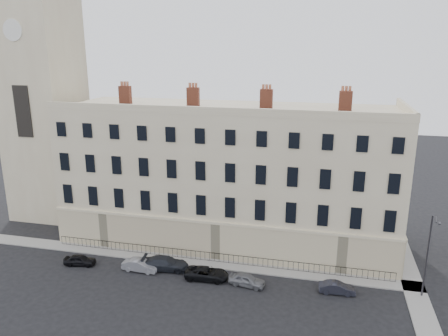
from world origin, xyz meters
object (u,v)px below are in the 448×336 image
(car_e, at_px, (247,280))
(streetlamp, at_px, (428,253))
(car_f, at_px, (337,288))
(car_d, at_px, (207,273))
(car_a, at_px, (80,260))
(car_b, at_px, (140,265))
(car_c, at_px, (165,263))

(car_e, distance_m, streetlamp, 15.92)
(car_f, bearing_deg, car_e, 90.69)
(car_f, xyz_separation_m, streetlamp, (7.32, 1.07, 3.75))
(car_d, bearing_deg, car_a, 87.92)
(car_d, distance_m, car_e, 3.94)
(streetlamp, bearing_deg, car_a, -166.10)
(car_b, bearing_deg, car_d, -88.39)
(car_b, bearing_deg, car_e, -89.85)
(car_a, distance_m, streetlamp, 32.78)
(car_b, xyz_separation_m, car_d, (6.76, -0.00, -0.01))
(car_a, xyz_separation_m, car_e, (17.12, 0.04, 0.04))
(car_c, distance_m, streetlamp, 24.05)
(car_a, relative_size, car_c, 0.69)
(car_a, bearing_deg, car_b, -96.24)
(car_b, distance_m, car_f, 18.77)
(car_c, xyz_separation_m, car_f, (16.45, -0.49, -0.13))
(car_d, distance_m, streetlamp, 19.73)
(car_c, bearing_deg, car_e, -104.41)
(car_a, bearing_deg, streetlamp, -96.08)
(car_d, bearing_deg, streetlamp, -89.36)
(car_d, distance_m, car_f, 12.01)
(car_e, relative_size, streetlamp, 0.44)
(car_b, distance_m, streetlamp, 26.39)
(car_f, bearing_deg, car_b, 87.49)
(car_e, distance_m, car_f, 8.10)
(streetlamp, bearing_deg, car_f, -160.74)
(car_b, relative_size, car_e, 1.06)
(car_f, distance_m, streetlamp, 8.29)
(car_d, bearing_deg, car_f, -91.98)
(car_a, xyz_separation_m, car_d, (13.19, 0.31, 0.04))
(car_e, relative_size, car_f, 1.06)
(car_b, bearing_deg, streetlamp, -85.34)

